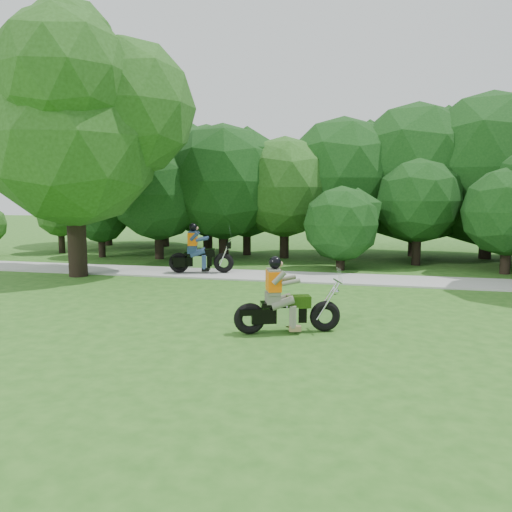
# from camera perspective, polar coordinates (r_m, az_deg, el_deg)

# --- Properties ---
(ground) EXTENTS (100.00, 100.00, 0.00)m
(ground) POSITION_cam_1_polar(r_m,az_deg,el_deg) (10.45, 11.73, -10.23)
(ground) COLOR #275819
(ground) RESTS_ON ground
(walkway) EXTENTS (60.00, 2.20, 0.06)m
(walkway) POSITION_cam_1_polar(r_m,az_deg,el_deg) (18.24, 12.36, -2.64)
(walkway) COLOR #A0A09A
(walkway) RESTS_ON ground
(tree_line) EXTENTS (40.09, 11.74, 7.77)m
(tree_line) POSITION_cam_1_polar(r_m,az_deg,el_deg) (24.65, 15.48, 8.15)
(tree_line) COLOR black
(tree_line) RESTS_ON ground
(big_tree_west) EXTENTS (8.64, 6.56, 9.96)m
(big_tree_west) POSITION_cam_1_polar(r_m,az_deg,el_deg) (20.12, -19.87, 14.39)
(big_tree_west) COLOR black
(big_tree_west) RESTS_ON ground
(chopper_motorcycle) EXTENTS (2.36, 1.23, 1.73)m
(chopper_motorcycle) POSITION_cam_1_polar(r_m,az_deg,el_deg) (11.13, 3.05, -5.60)
(chopper_motorcycle) COLOR black
(chopper_motorcycle) RESTS_ON ground
(touring_motorcycle) EXTENTS (2.47, 1.14, 1.90)m
(touring_motorcycle) POSITION_cam_1_polar(r_m,az_deg,el_deg) (19.16, -6.74, 0.13)
(touring_motorcycle) COLOR black
(touring_motorcycle) RESTS_ON walkway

